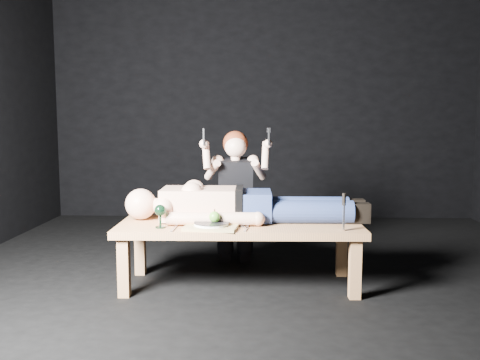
{
  "coord_description": "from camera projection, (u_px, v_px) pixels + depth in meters",
  "views": [
    {
      "loc": [
        -0.04,
        -3.75,
        1.17
      ],
      "look_at": [
        -0.18,
        -0.11,
        0.75
      ],
      "focal_mm": 38.93,
      "sensor_mm": 36.0,
      "label": 1
    }
  ],
  "objects": [
    {
      "name": "apple",
      "position": [
        215.0,
        217.0,
        3.48
      ],
      "size": [
        0.08,
        0.08,
        0.08
      ],
      "primitive_type": "sphere",
      "color": "#4F992C",
      "rests_on": "plate"
    },
    {
      "name": "fork_flat",
      "position": [
        174.0,
        229.0,
        3.45
      ],
      "size": [
        0.02,
        0.18,
        0.01
      ],
      "primitive_type": "cube",
      "rotation": [
        0.0,
        0.0,
        -0.04
      ],
      "color": "#B2B2B7",
      "rests_on": "table"
    },
    {
      "name": "back_wall",
      "position": [
        263.0,
        92.0,
        6.17
      ],
      "size": [
        5.0,
        0.0,
        5.0
      ],
      "primitive_type": "plane",
      "rotation": [
        1.57,
        0.0,
        0.0
      ],
      "color": "black",
      "rests_on": "ground"
    },
    {
      "name": "goblet",
      "position": [
        160.0,
        216.0,
        3.48
      ],
      "size": [
        0.08,
        0.08,
        0.16
      ],
      "primitive_type": null,
      "rotation": [
        0.0,
        0.0,
        0.02
      ],
      "color": "black",
      "rests_on": "table"
    },
    {
      "name": "serving_tray",
      "position": [
        211.0,
        227.0,
        3.47
      ],
      "size": [
        0.38,
        0.29,
        0.02
      ],
      "primitive_type": "cube",
      "rotation": [
        0.0,
        0.0,
        -0.12
      ],
      "color": "tan",
      "rests_on": "table"
    },
    {
      "name": "knife_flat",
      "position": [
        246.0,
        229.0,
        3.46
      ],
      "size": [
        0.03,
        0.18,
        0.01
      ],
      "primitive_type": "cube",
      "rotation": [
        0.0,
        0.0,
        -0.1
      ],
      "color": "#B2B2B7",
      "rests_on": "table"
    },
    {
      "name": "ground",
      "position": [
        264.0,
        279.0,
        3.86
      ],
      "size": [
        5.0,
        5.0,
        0.0
      ],
      "primitive_type": "plane",
      "color": "black",
      "rests_on": "ground"
    },
    {
      "name": "table",
      "position": [
        240.0,
        254.0,
        3.68
      ],
      "size": [
        1.7,
        0.66,
        0.45
      ],
      "primitive_type": "cube",
      "rotation": [
        0.0,
        0.0,
        0.02
      ],
      "color": "#B88049",
      "rests_on": "ground"
    },
    {
      "name": "lying_man",
      "position": [
        248.0,
        201.0,
        3.74
      ],
      "size": [
        1.85,
        0.59,
        0.29
      ],
      "primitive_type": null,
      "rotation": [
        0.0,
        0.0,
        0.02
      ],
      "color": "beige",
      "rests_on": "table"
    },
    {
      "name": "spoon_flat",
      "position": [
        239.0,
        226.0,
        3.54
      ],
      "size": [
        0.13,
        0.14,
        0.01
      ],
      "primitive_type": "cube",
      "rotation": [
        0.0,
        0.0,
        0.73
      ],
      "color": "#B2B2B7",
      "rests_on": "table"
    },
    {
      "name": "plate",
      "position": [
        211.0,
        224.0,
        3.47
      ],
      "size": [
        0.26,
        0.26,
        0.02
      ],
      "primitive_type": "cylinder",
      "rotation": [
        0.0,
        0.0,
        -0.12
      ],
      "color": "white",
      "rests_on": "serving_tray"
    },
    {
      "name": "kneeling_woman",
      "position": [
        235.0,
        196.0,
        4.23
      ],
      "size": [
        0.64,
        0.71,
        1.12
      ],
      "primitive_type": null,
      "rotation": [
        0.0,
        0.0,
        0.07
      ],
      "color": "black",
      "rests_on": "ground"
    },
    {
      "name": "carving_knife",
      "position": [
        344.0,
        212.0,
        3.39
      ],
      "size": [
        0.03,
        0.04,
        0.25
      ],
      "primitive_type": null,
      "rotation": [
        0.0,
        0.0,
        0.02
      ],
      "color": "#B2B2B7",
      "rests_on": "table"
    }
  ]
}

